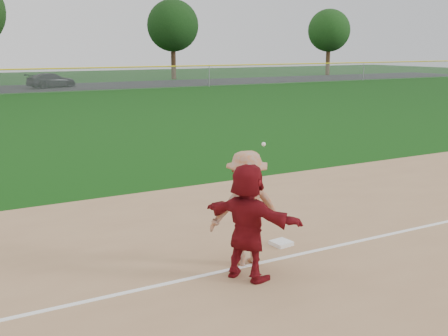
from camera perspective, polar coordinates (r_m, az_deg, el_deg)
ground at (r=11.28m, az=3.77°, el=-7.89°), size 160.00×160.00×0.00m
foul_line at (r=10.66m, az=6.15°, el=-9.04°), size 60.00×0.10×0.01m
first_base at (r=11.29m, az=5.84°, el=-7.59°), size 0.40×0.40×0.08m
base_runner at (r=9.41m, az=2.41°, el=-5.48°), size 1.35×1.92×2.00m
car_right at (r=56.02m, az=-17.12°, el=8.52°), size 5.01×3.13×1.35m
first_base_play at (r=10.05m, az=2.31°, el=-4.09°), size 1.46×1.02×2.13m
tree_3 at (r=67.67m, az=-5.23°, el=14.21°), size 6.00×6.00×9.19m
tree_4 at (r=78.05m, az=10.62°, el=13.57°), size 5.60×5.60×8.67m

